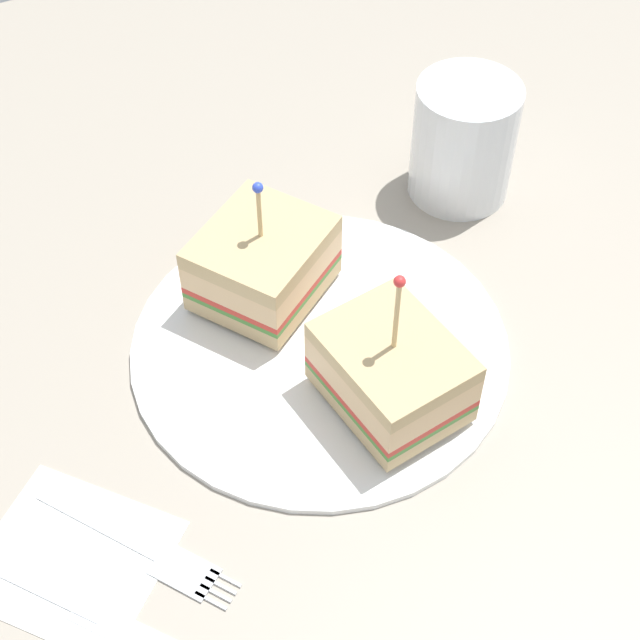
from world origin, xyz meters
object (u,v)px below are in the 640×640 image
plate (320,344)px  napkin (72,558)px  fork (156,556)px  sandwich_half_front (263,263)px  sandwich_half_back (391,372)px  drink_glass (463,144)px  knife (97,618)px

plate → napkin: plate is taller
plate → fork: 17.64cm
sandwich_half_front → fork: bearing=48.9°
sandwich_half_back → fork: bearing=12.0°
drink_glass → knife: drink_glass is taller
plate → drink_glass: drink_glass is taller
sandwich_half_front → knife: (17.41, 17.33, -3.28)cm
sandwich_half_front → drink_glass: 18.34cm
sandwich_half_front → knife: 24.79cm
knife → napkin: bearing=-86.5°
napkin → sandwich_half_back: bearing=-175.8°
sandwich_half_back → sandwich_half_front: bearing=-74.3°
fork → napkin: bearing=-24.9°
sandwich_half_back → knife: sandwich_half_back is taller
plate → napkin: bearing=21.6°
napkin → fork: fork is taller
sandwich_half_back → drink_glass: (-14.58, -15.71, 0.85)cm
napkin → drink_glass: bearing=-154.1°
napkin → knife: size_ratio=0.97×
napkin → knife: (-0.25, 4.01, 0.10)cm
plate → sandwich_half_back: (-1.87, 6.02, 2.97)cm
drink_glass → sandwich_half_front: bearing=12.4°
plate → napkin: size_ratio=2.47×
sandwich_half_back → napkin: (20.98, 1.55, -3.33)cm
plate → knife: bearing=31.5°
sandwich_half_front → knife: size_ratio=1.07×
drink_glass → knife: 41.42cm
plate → sandwich_half_back: 6.97cm
sandwich_half_back → fork: sandwich_half_back is taller
plate → sandwich_half_back: size_ratio=2.29×
plate → knife: (18.86, 11.58, -0.26)cm
drink_glass → napkin: bearing=25.9°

